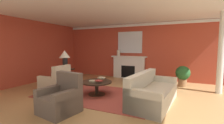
% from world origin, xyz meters
% --- Properties ---
extents(ground_plane, '(9.86, 9.86, 0.00)m').
position_xyz_m(ground_plane, '(0.00, 0.00, 0.00)').
color(ground_plane, tan).
extents(wall_fireplace, '(8.19, 0.12, 2.75)m').
position_xyz_m(wall_fireplace, '(0.00, 3.36, 1.38)').
color(wall_fireplace, '#B7422D').
rests_on(wall_fireplace, ground_plane).
extents(wall_window, '(0.12, 7.19, 2.75)m').
position_xyz_m(wall_window, '(-3.85, 0.30, 1.38)').
color(wall_window, '#B7422D').
rests_on(wall_window, ground_plane).
extents(ceiling_panel, '(8.19, 7.19, 0.06)m').
position_xyz_m(ceiling_panel, '(0.00, 0.30, 2.78)').
color(ceiling_panel, white).
extents(crown_moulding, '(8.19, 0.08, 0.12)m').
position_xyz_m(crown_moulding, '(0.00, 3.28, 2.67)').
color(crown_moulding, white).
extents(area_rug, '(3.73, 2.28, 0.01)m').
position_xyz_m(area_rug, '(-0.33, 0.04, 0.01)').
color(area_rug, '#993D33').
rests_on(area_rug, ground_plane).
extents(fireplace, '(1.80, 0.35, 1.13)m').
position_xyz_m(fireplace, '(-0.24, 3.15, 0.54)').
color(fireplace, white).
rests_on(fireplace, ground_plane).
extents(mantel_mirror, '(1.27, 0.04, 1.08)m').
position_xyz_m(mantel_mirror, '(-0.24, 3.27, 1.83)').
color(mantel_mirror, silver).
extents(sofa, '(1.12, 2.18, 0.85)m').
position_xyz_m(sofa, '(1.49, -0.02, 0.30)').
color(sofa, beige).
rests_on(sofa, ground_plane).
extents(armchair_near_window, '(0.84, 0.84, 0.95)m').
position_xyz_m(armchair_near_window, '(-1.81, -0.27, 0.31)').
color(armchair_near_window, '#C1B293').
rests_on(armchair_near_window, ground_plane).
extents(armchair_facing_fireplace, '(0.92, 0.92, 0.95)m').
position_xyz_m(armchair_facing_fireplace, '(-0.41, -1.55, 0.31)').
color(armchair_facing_fireplace, brown).
rests_on(armchair_facing_fireplace, ground_plane).
extents(coffee_table, '(1.00, 1.00, 0.45)m').
position_xyz_m(coffee_table, '(-0.33, 0.04, 0.34)').
color(coffee_table, '#2D2319').
rests_on(coffee_table, ground_plane).
extents(side_table, '(0.56, 0.56, 0.70)m').
position_xyz_m(side_table, '(-2.11, 0.56, 0.40)').
color(side_table, '#2D2319').
rests_on(side_table, ground_plane).
extents(table_lamp, '(0.44, 0.44, 0.75)m').
position_xyz_m(table_lamp, '(-2.11, 0.56, 1.22)').
color(table_lamp, black).
rests_on(table_lamp, side_table).
extents(vase_on_side_table, '(0.16, 0.16, 0.46)m').
position_xyz_m(vase_on_side_table, '(-1.96, 0.44, 0.93)').
color(vase_on_side_table, black).
rests_on(vase_on_side_table, side_table).
extents(vase_mantel_left, '(0.17, 0.17, 0.30)m').
position_xyz_m(vase_mantel_left, '(-0.79, 3.10, 1.29)').
color(vase_mantel_left, beige).
rests_on(vase_mantel_left, fireplace).
extents(book_red_cover, '(0.27, 0.17, 0.05)m').
position_xyz_m(book_red_cover, '(-0.40, -0.05, 0.47)').
color(book_red_cover, tan).
rests_on(book_red_cover, coffee_table).
extents(book_art_folio, '(0.24, 0.20, 0.04)m').
position_xyz_m(book_art_folio, '(-0.16, -0.12, 0.51)').
color(book_art_folio, maroon).
rests_on(book_art_folio, coffee_table).
extents(book_small_novel, '(0.25, 0.19, 0.04)m').
position_xyz_m(book_small_novel, '(-0.22, 0.18, 0.55)').
color(book_small_novel, tan).
rests_on(book_small_novel, coffee_table).
extents(potted_plant, '(0.56, 0.56, 0.83)m').
position_xyz_m(potted_plant, '(2.26, 2.42, 0.49)').
color(potted_plant, '#A8754C').
rests_on(potted_plant, ground_plane).
extents(column_white, '(0.20, 0.20, 2.75)m').
position_xyz_m(column_white, '(3.40, 1.91, 1.38)').
color(column_white, white).
rests_on(column_white, ground_plane).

